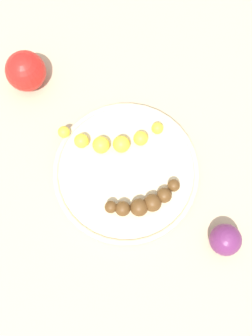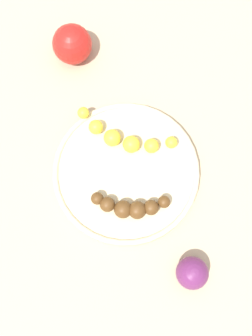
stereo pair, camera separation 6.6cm
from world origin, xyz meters
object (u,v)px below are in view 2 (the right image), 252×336
fruit_bowl (126,172)px  banana_overripe (130,207)px  plum_purple (192,273)px  banana_yellow (123,137)px  apple_red (72,44)px

fruit_bowl → banana_overripe: 0.07m
banana_overripe → plum_purple: (0.13, -0.05, -0.01)m
banana_yellow → apple_red: (-0.16, 0.12, 0.00)m
plum_purple → banana_overripe: bearing=160.0°
banana_overripe → plum_purple: size_ratio=2.32×
apple_red → plum_purple: apple_red is taller
banana_yellow → plum_purple: 0.25m
plum_purple → banana_yellow: bearing=142.7°
banana_yellow → banana_overripe: bearing=25.2°
fruit_bowl → apple_red: bearing=139.4°
fruit_bowl → banana_overripe: size_ratio=2.08×
apple_red → plum_purple: bearing=-36.6°
banana_yellow → plum_purple: bearing=45.7°
banana_yellow → apple_red: size_ratio=2.48×
banana_overripe → plum_purple: plum_purple is taller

